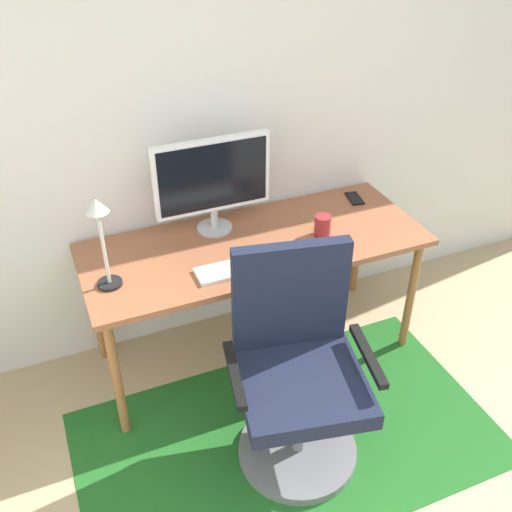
% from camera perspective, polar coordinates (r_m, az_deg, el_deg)
% --- Properties ---
extents(wall_back, '(6.00, 0.10, 2.60)m').
position_cam_1_polar(wall_back, '(2.94, -3.41, 14.98)').
color(wall_back, silver).
rests_on(wall_back, ground).
extents(area_rug, '(1.94, 1.10, 0.01)m').
position_cam_1_polar(area_rug, '(2.90, 3.11, -17.17)').
color(area_rug, '#1D591E').
rests_on(area_rug, ground).
extents(desk, '(1.69, 0.67, 0.71)m').
position_cam_1_polar(desk, '(2.90, -0.08, 0.33)').
color(desk, '#945436').
rests_on(desk, ground).
extents(monitor, '(0.58, 0.18, 0.48)m').
position_cam_1_polar(monitor, '(2.83, -4.26, 7.53)').
color(monitor, '#B2B2B7').
rests_on(monitor, desk).
extents(keyboard, '(0.43, 0.13, 0.02)m').
position_cam_1_polar(keyboard, '(2.67, -1.36, -1.06)').
color(keyboard, white).
rests_on(keyboard, desk).
extents(computer_mouse, '(0.06, 0.10, 0.03)m').
position_cam_1_polar(computer_mouse, '(2.76, 4.88, 0.32)').
color(computer_mouse, black).
rests_on(computer_mouse, desk).
extents(coffee_cup, '(0.08, 0.08, 0.11)m').
position_cam_1_polar(coffee_cup, '(2.91, 6.50, 2.94)').
color(coffee_cup, maroon).
rests_on(coffee_cup, desk).
extents(cell_phone, '(0.09, 0.15, 0.01)m').
position_cam_1_polar(cell_phone, '(3.28, 9.56, 5.56)').
color(cell_phone, black).
rests_on(cell_phone, desk).
extents(desk_lamp, '(0.11, 0.11, 0.43)m').
position_cam_1_polar(desk_lamp, '(2.50, -14.93, 2.63)').
color(desk_lamp, black).
rests_on(desk_lamp, desk).
extents(office_chair, '(0.66, 0.61, 1.00)m').
position_cam_1_polar(office_chair, '(2.57, 4.02, -11.88)').
color(office_chair, slate).
rests_on(office_chair, ground).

